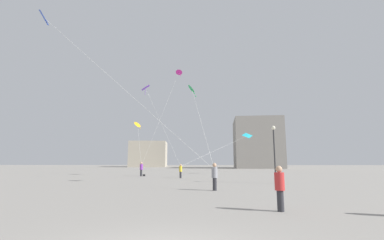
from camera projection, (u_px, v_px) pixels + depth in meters
name	position (u px, v px, depth m)	size (l,w,h in m)	color
person_in_purple	(141.00, 168.00, 33.87)	(0.39, 0.39, 1.80)	#2D2D33
person_in_yellow	(181.00, 170.00, 29.93)	(0.34, 0.34, 1.58)	#2D2D33
person_in_red	(280.00, 186.00, 9.92)	(0.37, 0.37, 1.68)	#2D2D33
person_in_grey	(215.00, 175.00, 17.05)	(0.38, 0.38, 1.75)	#2D2D33
kite_amber_diamond	(138.00, 125.00, 36.48)	(1.70, 2.34, 6.12)	yellow
kite_cobalt_delta	(47.00, 20.00, 22.20)	(14.71, 3.67, 13.09)	blue
kite_violet_delta	(146.00, 89.00, 30.05)	(4.69, 2.26, 9.25)	purple
kite_magenta_diamond	(178.00, 74.00, 37.58)	(5.12, 2.33, 13.55)	#D12899
kite_emerald_diamond	(192.00, 89.00, 22.96)	(2.05, 5.32, 7.24)	green
kite_cyan_delta	(246.00, 136.00, 40.38)	(10.23, 11.00, 4.91)	#1EB2C6
building_left_hall	(149.00, 154.00, 97.26)	(13.80, 13.37, 9.14)	#B2A893
building_centre_hall	(257.00, 144.00, 78.35)	(14.16, 16.94, 14.29)	gray
lamppost_east	(274.00, 144.00, 22.91)	(0.36, 0.36, 4.96)	#2D2D30
handbag_beside_flyer	(144.00, 175.00, 33.82)	(0.32, 0.14, 0.24)	black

